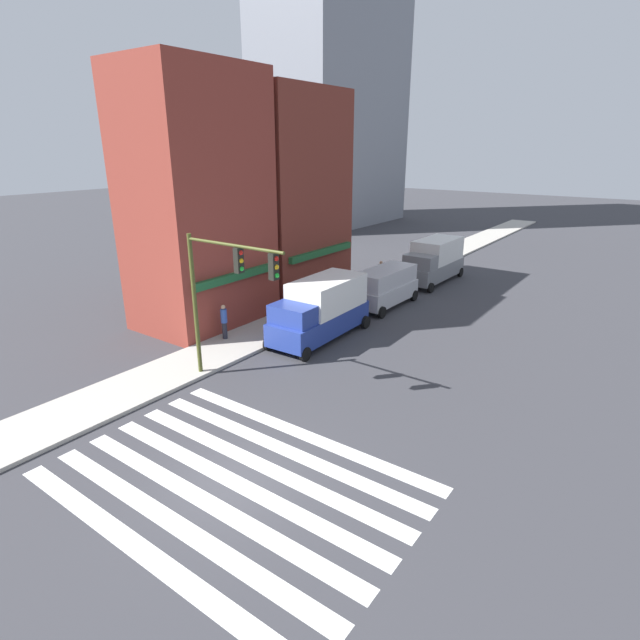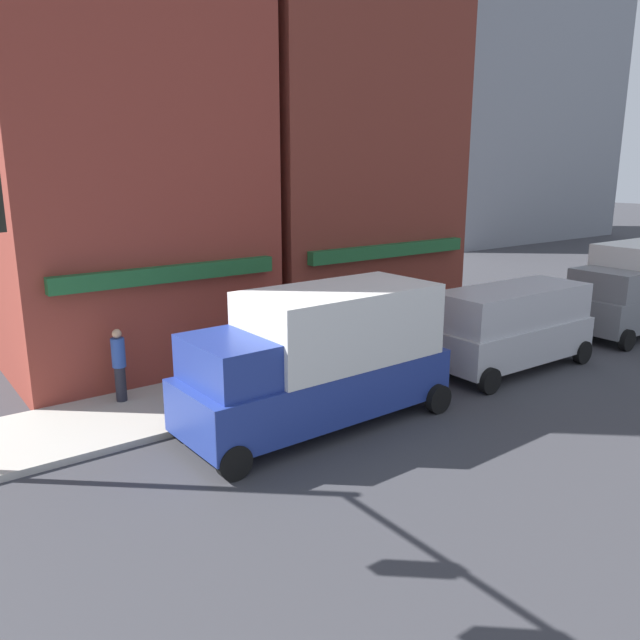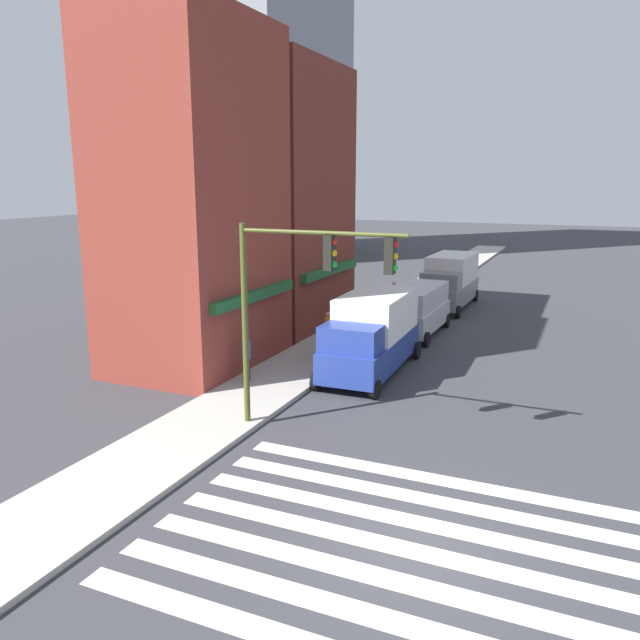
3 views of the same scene
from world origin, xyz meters
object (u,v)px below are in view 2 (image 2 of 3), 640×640
at_px(pedestrian_blue_shirt, 119,364).
at_px(van_silver, 511,324).
at_px(pedestrian_orange_vest, 311,343).
at_px(pedestrian_white_shirt, 520,303).
at_px(box_truck_blue, 320,356).

bearing_deg(pedestrian_blue_shirt, van_silver, 67.29).
bearing_deg(van_silver, pedestrian_orange_vest, 155.84).
height_order(pedestrian_orange_vest, pedestrian_blue_shirt, same).
bearing_deg(van_silver, pedestrian_white_shirt, 33.95).
bearing_deg(box_truck_blue, pedestrian_orange_vest, 56.93).
height_order(van_silver, pedestrian_blue_shirt, van_silver).
relative_size(pedestrian_white_shirt, pedestrian_orange_vest, 1.00).
distance_m(pedestrian_white_shirt, pedestrian_orange_vest, 8.63).
distance_m(box_truck_blue, pedestrian_blue_shirt, 4.90).
bearing_deg(box_truck_blue, van_silver, -1.39).
xyz_separation_m(van_silver, pedestrian_white_shirt, (3.46, 2.23, -0.21)).
relative_size(box_truck_blue, pedestrian_white_shirt, 3.53).
distance_m(pedestrian_orange_vest, pedestrian_blue_shirt, 4.87).
bearing_deg(van_silver, box_truck_blue, -178.87).
height_order(van_silver, pedestrian_white_shirt, van_silver).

